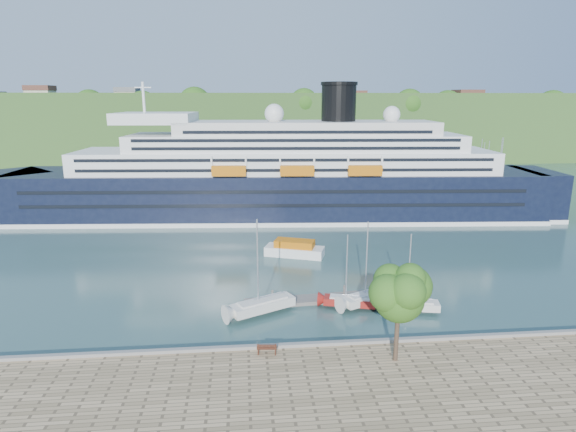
# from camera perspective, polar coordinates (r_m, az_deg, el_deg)

# --- Properties ---
(ground) EXTENTS (400.00, 400.00, 0.00)m
(ground) POSITION_cam_1_polar(r_m,az_deg,el_deg) (45.10, 1.39, -16.17)
(ground) COLOR #294947
(ground) RESTS_ON ground
(far_hillside) EXTENTS (400.00, 50.00, 24.00)m
(far_hillside) POSITION_cam_1_polar(r_m,az_deg,el_deg) (184.11, -3.99, 10.56)
(far_hillside) COLOR #365A24
(far_hillside) RESTS_ON ground
(quay_coping) EXTENTS (220.00, 0.50, 0.30)m
(quay_coping) POSITION_cam_1_polar(r_m,az_deg,el_deg) (44.36, 1.43, -15.01)
(quay_coping) COLOR slate
(quay_coping) RESTS_ON promenade
(cruise_ship) EXTENTS (114.07, 24.57, 25.42)m
(cruise_ship) POSITION_cam_1_polar(r_m,az_deg,el_deg) (91.36, -1.61, 7.68)
(cruise_ship) COLOR black
(cruise_ship) RESTS_ON ground
(park_bench) EXTENTS (1.83, 0.90, 1.13)m
(park_bench) POSITION_cam_1_polar(r_m,az_deg,el_deg) (43.06, -2.52, -15.34)
(park_bench) COLOR #4B2215
(park_bench) RESTS_ON promenade
(promenade_tree) EXTENTS (5.62, 5.62, 9.31)m
(promenade_tree) POSITION_cam_1_polar(r_m,az_deg,el_deg) (41.28, 12.93, -10.69)
(promenade_tree) COLOR #255A17
(promenade_tree) RESTS_ON promenade
(floating_pontoon) EXTENTS (18.87, 3.75, 0.42)m
(floating_pontoon) POSITION_cam_1_polar(r_m,az_deg,el_deg) (55.98, 4.59, -9.72)
(floating_pontoon) COLOR slate
(floating_pontoon) RESTS_ON ground
(sailboat_white_near) EXTENTS (7.95, 5.48, 10.10)m
(sailboat_white_near) POSITION_cam_1_polar(r_m,az_deg,el_deg) (50.68, -3.07, -6.37)
(sailboat_white_near) COLOR silver
(sailboat_white_near) RESTS_ON ground
(sailboat_red) EXTENTS (6.44, 3.32, 8.02)m
(sailboat_red) POSITION_cam_1_polar(r_m,az_deg,el_deg) (52.80, 7.42, -6.83)
(sailboat_red) COLOR maroon
(sailboat_red) RESTS_ON ground
(sailboat_white_far) EXTENTS (7.33, 4.87, 9.26)m
(sailboat_white_far) POSITION_cam_1_polar(r_m,az_deg,el_deg) (53.65, 9.68, -5.87)
(sailboat_white_far) COLOR silver
(sailboat_white_far) RESTS_ON ground
(tender_launch) EXTENTS (9.09, 5.68, 2.38)m
(tender_launch) POSITION_cam_1_polar(r_m,az_deg,el_deg) (70.39, 0.78, -3.81)
(tender_launch) COLOR #C3650B
(tender_launch) RESTS_ON ground
(sailboat_extra) EXTENTS (6.72, 3.03, 8.39)m
(sailboat_extra) POSITION_cam_1_polar(r_m,az_deg,el_deg) (53.01, 14.61, -6.88)
(sailboat_extra) COLOR silver
(sailboat_extra) RESTS_ON ground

